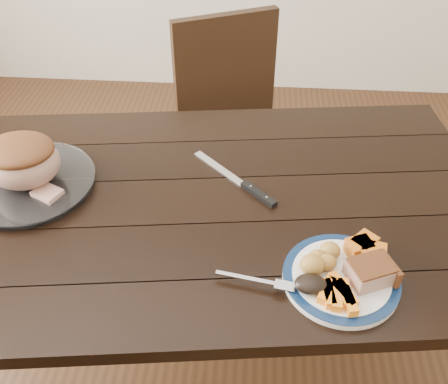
# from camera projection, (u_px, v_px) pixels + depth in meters

# --- Properties ---
(ground) EXTENTS (4.00, 4.00, 0.00)m
(ground) POSITION_uv_depth(u_px,v_px,m) (203.00, 354.00, 1.81)
(ground) COLOR #472B16
(ground) RESTS_ON ground
(dining_table) EXTENTS (1.70, 1.09, 0.75)m
(dining_table) POSITION_uv_depth(u_px,v_px,m) (196.00, 225.00, 1.39)
(dining_table) COLOR black
(dining_table) RESTS_ON ground
(chair_far) EXTENTS (0.56, 0.56, 0.93)m
(chair_far) POSITION_uv_depth(u_px,v_px,m) (235.00, 123.00, 2.02)
(chair_far) COLOR black
(chair_far) RESTS_ON ground
(dinner_plate) EXTENTS (0.26, 0.26, 0.02)m
(dinner_plate) POSITION_uv_depth(u_px,v_px,m) (341.00, 279.00, 1.11)
(dinner_plate) COLOR white
(dinner_plate) RESTS_ON dining_table
(plate_rim) EXTENTS (0.26, 0.26, 0.02)m
(plate_rim) POSITION_uv_depth(u_px,v_px,m) (341.00, 276.00, 1.11)
(plate_rim) COLOR #0D2143
(plate_rim) RESTS_ON dinner_plate
(serving_platter) EXTENTS (0.35, 0.35, 0.02)m
(serving_platter) POSITION_uv_depth(u_px,v_px,m) (29.00, 184.00, 1.36)
(serving_platter) COLOR white
(serving_platter) RESTS_ON dining_table
(pork_slice) EXTENTS (0.11, 0.10, 0.04)m
(pork_slice) POSITION_uv_depth(u_px,v_px,m) (370.00, 272.00, 1.08)
(pork_slice) COLOR tan
(pork_slice) RESTS_ON dinner_plate
(roasted_potatoes) EXTENTS (0.09, 0.09, 0.05)m
(roasted_potatoes) POSITION_uv_depth(u_px,v_px,m) (320.00, 259.00, 1.11)
(roasted_potatoes) COLOR gold
(roasted_potatoes) RESTS_ON dinner_plate
(carrot_batons) EXTENTS (0.09, 0.11, 0.02)m
(carrot_batons) POSITION_uv_depth(u_px,v_px,m) (338.00, 294.00, 1.05)
(carrot_batons) COLOR orange
(carrot_batons) RESTS_ON dinner_plate
(pumpkin_wedges) EXTENTS (0.09, 0.09, 0.04)m
(pumpkin_wedges) POSITION_uv_depth(u_px,v_px,m) (365.00, 249.00, 1.14)
(pumpkin_wedges) COLOR orange
(pumpkin_wedges) RESTS_ON dinner_plate
(dark_mushroom) EXTENTS (0.07, 0.05, 0.03)m
(dark_mushroom) POSITION_uv_depth(u_px,v_px,m) (311.00, 284.00, 1.07)
(dark_mushroom) COLOR black
(dark_mushroom) RESTS_ON dinner_plate
(fork) EXTENTS (0.18, 0.05, 0.00)m
(fork) POSITION_uv_depth(u_px,v_px,m) (261.00, 282.00, 1.09)
(fork) COLOR silver
(fork) RESTS_ON dinner_plate
(roast_joint) EXTENTS (0.20, 0.17, 0.13)m
(roast_joint) POSITION_uv_depth(u_px,v_px,m) (22.00, 162.00, 1.31)
(roast_joint) COLOR tan
(roast_joint) RESTS_ON serving_platter
(cut_slice) EXTENTS (0.09, 0.08, 0.02)m
(cut_slice) POSITION_uv_depth(u_px,v_px,m) (47.00, 194.00, 1.31)
(cut_slice) COLOR tan
(cut_slice) RESTS_ON serving_platter
(carving_knife) EXTENTS (0.24, 0.24, 0.01)m
(carving_knife) POSITION_uv_depth(u_px,v_px,m) (248.00, 187.00, 1.36)
(carving_knife) COLOR silver
(carving_knife) RESTS_ON dining_table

